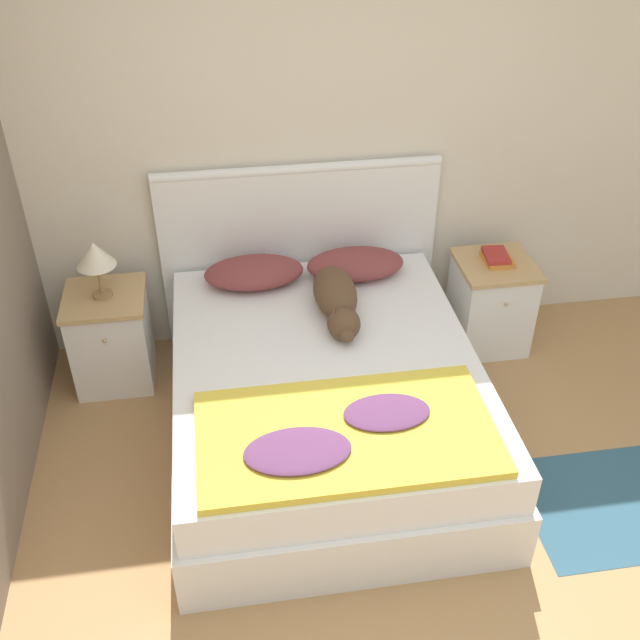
{
  "coord_description": "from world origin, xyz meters",
  "views": [
    {
      "loc": [
        -0.47,
        -1.88,
        2.93
      ],
      "look_at": [
        0.02,
        1.25,
        0.66
      ],
      "focal_mm": 42.0,
      "sensor_mm": 36.0,
      "label": 1
    }
  ],
  "objects": [
    {
      "name": "ground_plane",
      "position": [
        0.0,
        0.0,
        0.0
      ],
      "size": [
        16.0,
        16.0,
        0.0
      ],
      "primitive_type": "plane",
      "color": "tan"
    },
    {
      "name": "wall_back",
      "position": [
        0.0,
        2.13,
        1.27
      ],
      "size": [
        9.0,
        0.06,
        2.55
      ],
      "color": "beige",
      "rests_on": "ground_plane"
    },
    {
      "name": "bed",
      "position": [
        0.02,
        1.06,
        0.27
      ],
      "size": [
        1.6,
        1.96,
        0.56
      ],
      "color": "white",
      "rests_on": "ground_plane"
    },
    {
      "name": "headboard",
      "position": [
        0.02,
        2.06,
        0.61
      ],
      "size": [
        1.68,
        0.06,
        1.18
      ],
      "color": "white",
      "rests_on": "ground_plane"
    },
    {
      "name": "nightstand_left",
      "position": [
        -1.14,
        1.76,
        0.3
      ],
      "size": [
        0.46,
        0.46,
        0.59
      ],
      "color": "white",
      "rests_on": "ground_plane"
    },
    {
      "name": "nightstand_right",
      "position": [
        1.18,
        1.76,
        0.3
      ],
      "size": [
        0.46,
        0.46,
        0.59
      ],
      "color": "white",
      "rests_on": "ground_plane"
    },
    {
      "name": "pillow_left",
      "position": [
        -0.28,
        1.82,
        0.63
      ],
      "size": [
        0.58,
        0.33,
        0.15
      ],
      "color": "brown",
      "rests_on": "bed"
    },
    {
      "name": "pillow_right",
      "position": [
        0.32,
        1.82,
        0.63
      ],
      "size": [
        0.58,
        0.33,
        0.15
      ],
      "color": "brown",
      "rests_on": "bed"
    },
    {
      "name": "quilt",
      "position": [
        0.01,
        0.48,
        0.58
      ],
      "size": [
        1.33,
        0.72,
        0.07
      ],
      "color": "yellow",
      "rests_on": "bed"
    },
    {
      "name": "dog",
      "position": [
        0.14,
        1.44,
        0.65
      ],
      "size": [
        0.23,
        0.7,
        0.21
      ],
      "color": "brown",
      "rests_on": "bed"
    },
    {
      "name": "book_stack",
      "position": [
        1.18,
        1.78,
        0.62
      ],
      "size": [
        0.17,
        0.21,
        0.06
      ],
      "color": "orange",
      "rests_on": "nightstand_right"
    },
    {
      "name": "table_lamp",
      "position": [
        -1.14,
        1.76,
        0.85
      ],
      "size": [
        0.22,
        0.22,
        0.34
      ],
      "color": "#9E7A4C",
      "rests_on": "nightstand_left"
    },
    {
      "name": "rug",
      "position": [
        1.5,
        0.37,
        0.0
      ],
      "size": [
        1.15,
        0.72,
        0.0
      ],
      "color": "#335B70",
      "rests_on": "ground_plane"
    }
  ]
}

